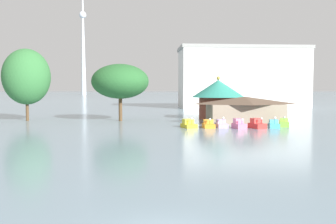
% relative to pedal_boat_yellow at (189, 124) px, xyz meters
% --- Properties ---
extents(pedal_boat_yellow, '(2.32, 3.08, 1.58)m').
position_rel_pedal_boat_yellow_xyz_m(pedal_boat_yellow, '(0.00, 0.00, 0.00)').
color(pedal_boat_yellow, yellow).
rests_on(pedal_boat_yellow, ground).
extents(pedal_boat_orange, '(1.64, 2.25, 1.52)m').
position_rel_pedal_boat_yellow_xyz_m(pedal_boat_orange, '(2.86, -0.71, 0.00)').
color(pedal_boat_orange, orange).
rests_on(pedal_boat_orange, ground).
extents(pedal_boat_lavender, '(1.48, 2.88, 1.69)m').
position_rel_pedal_boat_yellow_xyz_m(pedal_boat_lavender, '(4.89, -0.08, -0.02)').
color(pedal_boat_lavender, '#B299D8').
rests_on(pedal_boat_lavender, ground).
extents(pedal_boat_pink, '(1.75, 2.64, 1.53)m').
position_rel_pedal_boat_yellow_xyz_m(pedal_boat_pink, '(7.15, -1.67, 0.07)').
color(pedal_boat_pink, pink).
rests_on(pedal_boat_pink, ground).
extents(pedal_boat_red, '(2.31, 2.85, 1.65)m').
position_rel_pedal_boat_yellow_xyz_m(pedal_boat_red, '(9.84, -1.61, 0.08)').
color(pedal_boat_red, red).
rests_on(pedal_boat_red, ground).
extents(pedal_boat_cyan, '(1.89, 2.57, 1.74)m').
position_rel_pedal_boat_yellow_xyz_m(pedal_boat_cyan, '(12.46, -1.38, -0.00)').
color(pedal_boat_cyan, '#4CB7CC').
rests_on(pedal_boat_cyan, ground).
extents(pedal_boat_lime, '(2.07, 2.76, 1.63)m').
position_rel_pedal_boat_yellow_xyz_m(pedal_boat_lime, '(14.63, 0.17, 0.03)').
color(pedal_boat_lime, '#8CCC3F').
rests_on(pedal_boat_lime, ground).
extents(boathouse, '(13.06, 6.81, 4.46)m').
position_rel_pedal_boat_yellow_xyz_m(boathouse, '(10.23, 5.78, 1.84)').
color(boathouse, gray).
rests_on(boathouse, ground).
extents(green_roof_pavilion, '(10.17, 10.17, 8.16)m').
position_rel_pedal_boat_yellow_xyz_m(green_roof_pavilion, '(7.77, 15.38, 3.85)').
color(green_roof_pavilion, brown).
rests_on(green_roof_pavilion, ground).
extents(shoreline_tree_tall_left, '(8.36, 8.36, 12.90)m').
position_rel_pedal_boat_yellow_xyz_m(shoreline_tree_tall_left, '(-27.47, 13.59, 7.42)').
color(shoreline_tree_tall_left, brown).
rests_on(shoreline_tree_tall_left, ground).
extents(shoreline_tree_mid, '(10.21, 10.21, 10.18)m').
position_rel_pedal_boat_yellow_xyz_m(shoreline_tree_mid, '(-10.72, 12.15, 6.58)').
color(shoreline_tree_mid, brown).
rests_on(shoreline_tree_mid, ground).
extents(background_building_block, '(39.00, 14.66, 18.61)m').
position_rel_pedal_boat_yellow_xyz_m(background_building_block, '(24.24, 56.42, 8.84)').
color(background_building_block, silver).
rests_on(background_building_block, ground).
extents(distant_broadcast_tower, '(7.45, 7.45, 166.95)m').
position_rel_pedal_boat_yellow_xyz_m(distant_broadcast_tower, '(-67.79, 337.74, 73.27)').
color(distant_broadcast_tower, silver).
rests_on(distant_broadcast_tower, ground).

